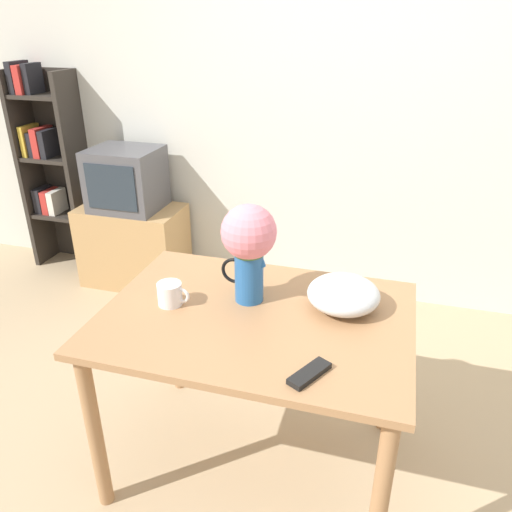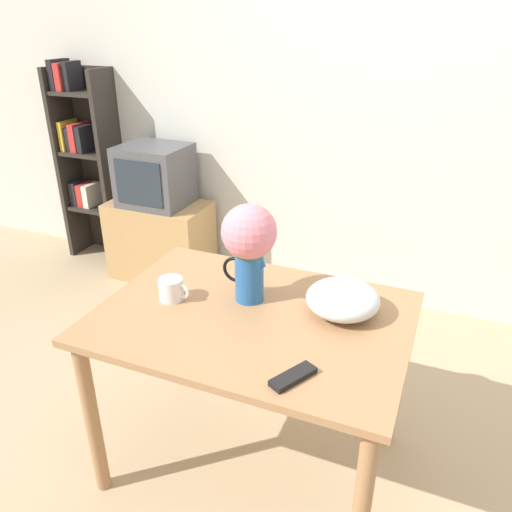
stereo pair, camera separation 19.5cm
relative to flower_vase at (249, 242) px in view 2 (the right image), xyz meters
The scene contains 10 objects.
ground_plane 1.06m from the flower_vase, 20.42° to the right, with size 12.00×12.00×0.00m, color tan.
wall_back 1.62m from the flower_vase, 82.75° to the left, with size 8.00×0.05×2.60m.
table 0.39m from the flower_vase, 60.79° to the right, with size 1.20×0.87×0.78m.
flower_vase is the anchor object (origin of this frame).
coffee_mug 0.38m from the flower_vase, 157.06° to the right, with size 0.13×0.10×0.09m.
white_bowl 0.43m from the flower_vase, ahead, with size 0.29×0.29×0.13m.
remote_control 0.58m from the flower_vase, 51.28° to the right, with size 0.13×0.17×0.02m.
tv_stand 1.97m from the flower_vase, 134.95° to the left, with size 0.74×0.42×0.59m.
tv_set 1.84m from the flower_vase, 135.00° to the left, with size 0.47×0.42×0.43m.
bookshelf 2.49m from the flower_vase, 144.27° to the left, with size 0.46×0.28×1.55m.
Camera 2 is at (0.50, -1.55, 1.83)m, focal length 35.00 mm.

